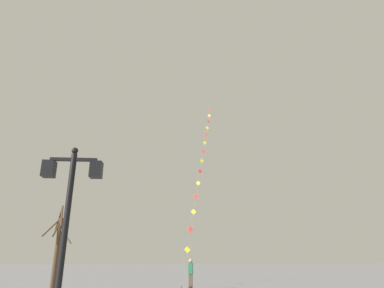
% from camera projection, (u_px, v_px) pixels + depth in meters
% --- Properties ---
extents(twin_lantern_lamp_post, '(1.41, 0.28, 4.38)m').
position_uv_depth(twin_lantern_lamp_post, '(69.00, 201.00, 7.75)').
color(twin_lantern_lamp_post, black).
rests_on(twin_lantern_lamp_post, ground_plane).
extents(kite_train, '(4.67, 19.85, 21.15)m').
position_uv_depth(kite_train, '(202.00, 160.00, 32.69)').
color(kite_train, brown).
rests_on(kite_train, ground_plane).
extents(kite_flyer, '(0.30, 0.62, 1.71)m').
position_uv_depth(kite_flyer, '(191.00, 274.00, 18.81)').
color(kite_flyer, brown).
rests_on(kite_flyer, ground_plane).
extents(bare_tree, '(1.42, 2.24, 4.17)m').
position_uv_depth(bare_tree, '(57.00, 251.00, 15.18)').
color(bare_tree, '#4C3826').
rests_on(bare_tree, ground_plane).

